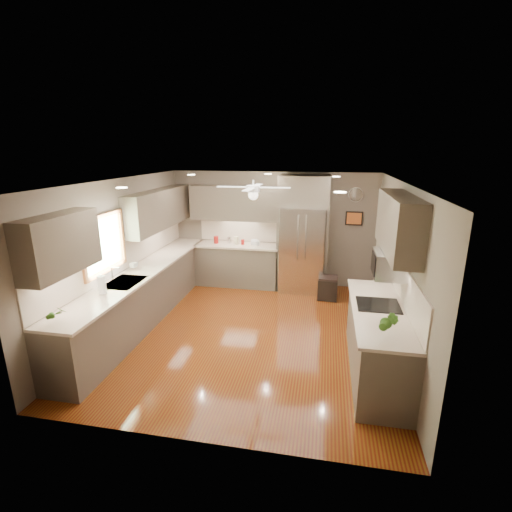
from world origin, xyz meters
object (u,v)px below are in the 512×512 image
(paper_towel, at_px, (102,285))
(canister_b, at_px, (229,240))
(canister_a, at_px, (216,240))
(stool, at_px, (328,288))
(bowl, at_px, (255,244))
(refrigerator, at_px, (303,236))
(potted_plant_left, at_px, (57,313))
(potted_plant_right, at_px, (389,323))
(canister_c, at_px, (237,240))
(soap_bottle, at_px, (134,264))
(canister_d, at_px, (243,242))
(microwave, at_px, (389,264))

(paper_towel, bearing_deg, canister_b, 72.36)
(canister_a, distance_m, stool, 2.66)
(bowl, height_order, refrigerator, refrigerator)
(potted_plant_left, height_order, paper_towel, paper_towel)
(canister_b, bearing_deg, potted_plant_right, -53.33)
(potted_plant_right, bearing_deg, canister_c, 125.36)
(canister_b, height_order, refrigerator, refrigerator)
(soap_bottle, relative_size, potted_plant_right, 0.57)
(canister_d, bearing_deg, soap_bottle, -125.64)
(canister_a, relative_size, soap_bottle, 0.94)
(canister_d, distance_m, soap_bottle, 2.53)
(canister_a, height_order, microwave, microwave)
(canister_b, relative_size, refrigerator, 0.06)
(canister_a, relative_size, canister_b, 1.20)
(canister_d, bearing_deg, paper_towel, -113.08)
(microwave, bearing_deg, refrigerator, 116.09)
(potted_plant_right, height_order, paper_towel, potted_plant_right)
(canister_c, height_order, potted_plant_right, potted_plant_right)
(paper_towel, bearing_deg, canister_a, 76.76)
(canister_a, bearing_deg, paper_towel, -103.24)
(canister_c, bearing_deg, paper_towel, -110.81)
(microwave, height_order, stool, microwave)
(bowl, bearing_deg, stool, -16.31)
(canister_a, xyz_separation_m, refrigerator, (1.92, -0.03, 0.17))
(refrigerator, xyz_separation_m, paper_towel, (-2.67, -3.18, -0.11))
(soap_bottle, xyz_separation_m, potted_plant_right, (3.99, -1.68, 0.07))
(canister_c, bearing_deg, bowl, -2.98)
(canister_c, bearing_deg, microwave, -44.66)
(potted_plant_left, distance_m, bowl, 4.46)
(potted_plant_left, distance_m, refrigerator, 4.92)
(refrigerator, relative_size, stool, 5.28)
(microwave, bearing_deg, canister_b, 136.47)
(stool, distance_m, paper_towel, 4.32)
(canister_a, height_order, canister_d, canister_a)
(canister_a, bearing_deg, potted_plant_right, -50.10)
(soap_bottle, distance_m, microwave, 4.19)
(soap_bottle, xyz_separation_m, bowl, (1.75, 2.05, -0.06))
(canister_b, bearing_deg, refrigerator, -3.54)
(bowl, distance_m, refrigerator, 1.06)
(bowl, bearing_deg, canister_d, 178.43)
(stool, bearing_deg, microwave, -71.52)
(stool, bearing_deg, potted_plant_left, -131.16)
(canister_c, distance_m, potted_plant_left, 4.34)
(potted_plant_right, xyz_separation_m, refrigerator, (-1.21, 3.71, 0.09))
(canister_a, relative_size, potted_plant_left, 0.62)
(canister_d, bearing_deg, bowl, -1.57)
(potted_plant_left, xyz_separation_m, stool, (3.22, 3.68, -0.83))
(canister_b, xyz_separation_m, soap_bottle, (-1.15, -2.13, 0.02))
(canister_a, xyz_separation_m, canister_b, (0.29, 0.07, -0.01))
(refrigerator, relative_size, paper_towel, 8.54)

